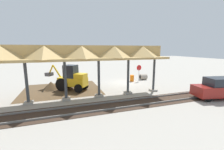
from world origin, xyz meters
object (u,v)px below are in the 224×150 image
(backhoe, at_px, (72,79))
(concrete_pipe, at_px, (143,77))
(stop_sign, at_px, (139,70))
(distant_parked_car, at_px, (218,88))
(traffic_barrel, at_px, (132,78))

(backhoe, height_order, concrete_pipe, backhoe)
(stop_sign, height_order, concrete_pipe, stop_sign)
(backhoe, relative_size, concrete_pipe, 4.52)
(distant_parked_car, bearing_deg, concrete_pipe, -78.26)
(concrete_pipe, bearing_deg, stop_sign, 30.81)
(concrete_pipe, distance_m, traffic_barrel, 2.19)
(concrete_pipe, bearing_deg, distant_parked_car, 101.74)
(distant_parked_car, bearing_deg, backhoe, -30.36)
(stop_sign, distance_m, distant_parked_car, 9.71)
(traffic_barrel, bearing_deg, backhoe, 12.84)
(concrete_pipe, bearing_deg, backhoe, 13.09)
(traffic_barrel, bearing_deg, distant_parked_car, 114.13)
(backhoe, bearing_deg, concrete_pipe, -166.91)
(backhoe, distance_m, concrete_pipe, 10.86)
(stop_sign, relative_size, backhoe, 0.49)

